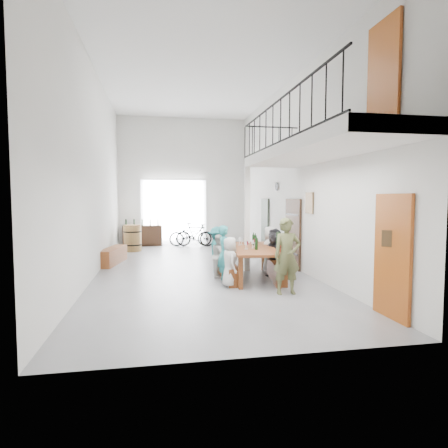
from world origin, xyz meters
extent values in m
plane|color=slate|center=(0.00, 0.00, 0.00)|extent=(12.00, 12.00, 0.00)
plane|color=silver|center=(0.00, 6.00, 2.75)|extent=(5.50, 0.00, 5.50)
plane|color=silver|center=(0.00, -6.00, 2.75)|extent=(5.50, 0.00, 5.50)
plane|color=silver|center=(-2.75, 0.00, 2.75)|extent=(0.00, 12.00, 12.00)
plane|color=silver|center=(2.75, 0.00, 2.75)|extent=(0.00, 12.00, 12.00)
plane|color=white|center=(0.00, 0.00, 5.50)|extent=(12.00, 12.00, 0.00)
cube|color=white|center=(-0.40, 5.94, 1.40)|extent=(2.80, 0.08, 2.80)
cube|color=#8E4011|center=(2.70, -4.90, 1.05)|extent=(0.06, 0.95, 2.10)
cube|color=#352011|center=(2.70, -0.30, 1.00)|extent=(0.06, 1.10, 2.00)
cube|color=#30392F|center=(2.70, 2.50, 1.00)|extent=(0.06, 0.80, 2.00)
cube|color=#8E4011|center=(2.70, -4.50, 4.10)|extent=(0.06, 0.90, 1.95)
cube|color=#45321B|center=(2.72, -1.40, 1.90)|extent=(0.04, 0.45, 0.55)
cylinder|color=white|center=(2.71, 1.20, 2.40)|extent=(0.04, 0.28, 0.28)
cube|color=white|center=(2.00, -3.20, 3.00)|extent=(1.50, 5.60, 0.25)
cube|color=black|center=(1.27, -3.20, 3.98)|extent=(0.03, 5.60, 0.03)
cube|color=black|center=(1.27, -3.20, 3.15)|extent=(0.03, 5.60, 0.03)
cube|color=black|center=(2.00, -0.42, 3.98)|extent=(1.50, 0.03, 0.03)
cube|color=white|center=(1.30, -0.45, 1.44)|extent=(0.14, 0.14, 2.88)
cube|color=brown|center=(1.21, -1.48, 0.76)|extent=(1.32, 2.62, 0.06)
cube|color=brown|center=(0.65, -2.50, 0.36)|extent=(0.09, 0.09, 0.73)
cube|color=brown|center=(1.51, -2.60, 0.36)|extent=(0.09, 0.09, 0.73)
cube|color=brown|center=(0.91, -0.35, 0.36)|extent=(0.09, 0.09, 0.73)
cube|color=brown|center=(1.77, -0.45, 0.36)|extent=(0.09, 0.09, 0.73)
cube|color=brown|center=(0.58, -1.46, 0.21)|extent=(0.33, 1.83, 0.42)
cube|color=brown|center=(1.77, -1.54, 0.23)|extent=(0.58, 2.05, 0.47)
cylinder|color=black|center=(1.18, -1.89, 0.97)|extent=(0.07, 0.07, 0.35)
cylinder|color=black|center=(1.34, -1.00, 0.97)|extent=(0.07, 0.07, 0.35)
cylinder|color=black|center=(1.34, -1.23, 0.97)|extent=(0.07, 0.07, 0.35)
cube|color=brown|center=(-2.50, 1.35, 0.25)|extent=(0.74, 1.81, 0.50)
cylinder|color=olive|center=(-2.07, 4.08, 0.50)|extent=(0.67, 0.67, 1.00)
cylinder|color=black|center=(-2.07, 4.08, 0.25)|extent=(0.68, 0.68, 0.05)
cylinder|color=black|center=(-2.07, 4.08, 0.75)|extent=(0.68, 0.68, 0.05)
cube|color=#352011|center=(-1.75, 5.65, 0.43)|extent=(1.64, 0.53, 0.85)
cylinder|color=black|center=(-2.41, 5.64, 0.99)|extent=(0.06, 0.06, 0.28)
cylinder|color=black|center=(-2.08, 5.63, 0.99)|extent=(0.06, 0.06, 0.28)
cylinder|color=black|center=(-1.75, 5.63, 0.99)|extent=(0.06, 0.06, 0.28)
cylinder|color=black|center=(-1.42, 5.62, 0.99)|extent=(0.06, 0.06, 0.28)
cylinder|color=black|center=(-1.09, 5.67, 0.99)|extent=(0.06, 0.06, 0.28)
imported|color=silver|center=(0.47, -2.21, 0.57)|extent=(0.39, 0.57, 1.14)
imported|color=teal|center=(0.45, -1.64, 0.68)|extent=(0.33, 0.50, 1.37)
imported|color=silver|center=(0.43, -1.11, 0.55)|extent=(0.54, 0.63, 1.10)
imported|color=teal|center=(0.45, -0.48, 0.63)|extent=(0.58, 0.87, 1.25)
imported|color=#A2321B|center=(1.82, -1.96, 0.54)|extent=(0.43, 0.68, 1.07)
imported|color=black|center=(1.78, -1.42, 0.63)|extent=(0.78, 1.22, 1.26)
imported|color=silver|center=(1.86, -0.83, 0.63)|extent=(0.57, 0.71, 1.26)
imported|color=#51552F|center=(1.53, -3.05, 0.81)|extent=(0.59, 0.40, 1.61)
imported|color=#1A4D1B|center=(2.45, 0.98, 0.19)|extent=(0.40, 0.36, 0.37)
imported|color=black|center=(0.26, 5.20, 0.47)|extent=(1.80, 0.65, 0.94)
imported|color=black|center=(0.43, 5.03, 0.49)|extent=(1.71, 0.89, 0.99)
camera|label=1|loc=(-1.19, -10.49, 2.03)|focal=30.00mm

